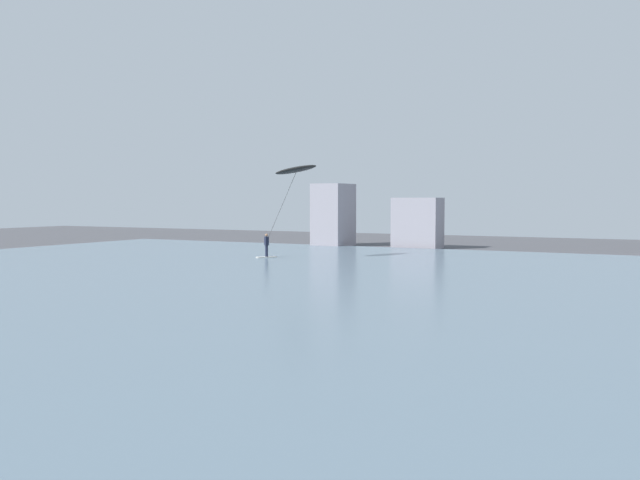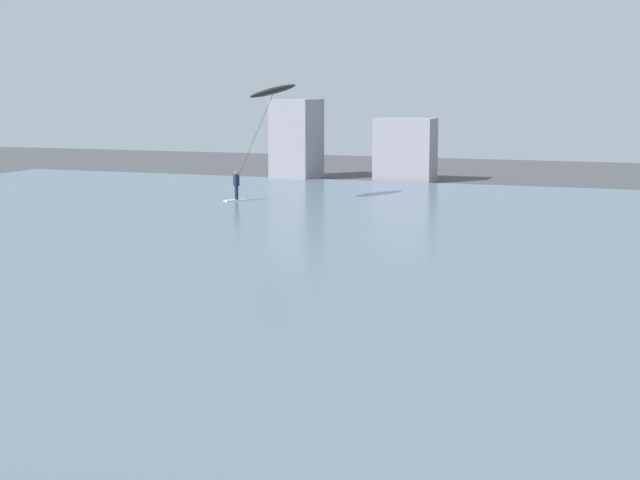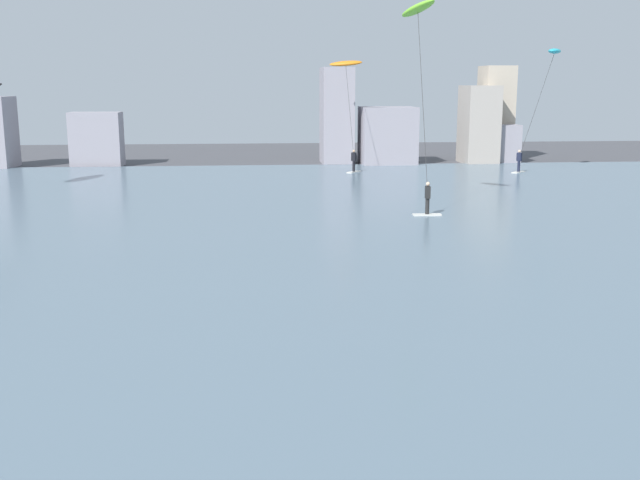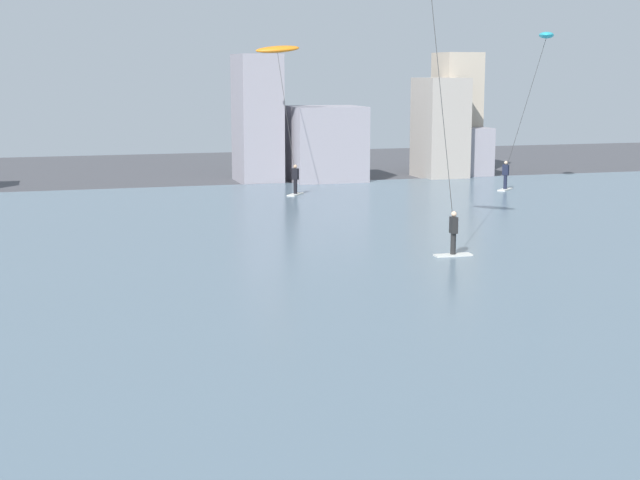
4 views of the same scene
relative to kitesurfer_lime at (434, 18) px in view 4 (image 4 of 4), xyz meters
The scene contains 5 objects.
water_bay 12.10m from the kitesurfer_lime, 154.53° to the right, with size 84.00×52.00×0.10m, color slate.
far_shore_buildings 24.61m from the kitesurfer_lime, 93.22° to the left, with size 43.39×5.91×7.94m.
kitesurfer_lime is the anchor object (origin of this frame).
kitesurfer_orange 19.15m from the kitesurfer_lime, 93.59° to the left, with size 2.56×3.95×8.18m.
kitesurfer_cyan 19.90m from the kitesurfer_lime, 50.01° to the left, with size 3.61×2.64×8.81m.
Camera 4 is at (-6.36, 0.40, 6.84)m, focal length 54.05 mm.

